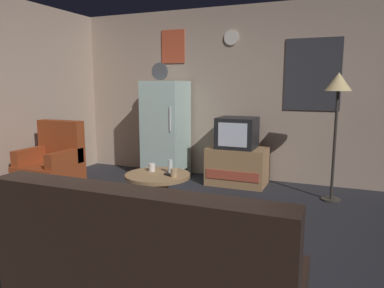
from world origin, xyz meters
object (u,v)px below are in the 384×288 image
(tv_stand, at_px, (237,166))
(standing_lamp, at_px, (338,92))
(remote_control, at_px, (170,175))
(mug_ceramic_tan, at_px, (174,173))
(fridge, at_px, (166,129))
(mug_ceramic_white, at_px, (152,167))
(couch, at_px, (152,279))
(wine_glass, at_px, (170,166))
(crt_tv, at_px, (237,133))
(armchair, at_px, (52,168))
(coffee_table, at_px, (158,194))

(tv_stand, xyz_separation_m, standing_lamp, (1.30, -0.27, 1.09))
(remote_control, bearing_deg, mug_ceramic_tan, 5.83)
(fridge, relative_size, standing_lamp, 1.11)
(mug_ceramic_white, xyz_separation_m, couch, (0.98, -1.80, -0.20))
(remote_control, bearing_deg, mug_ceramic_white, -179.04)
(wine_glass, height_order, remote_control, wine_glass)
(crt_tv, xyz_separation_m, standing_lamp, (1.31, -0.27, 0.60))
(remote_control, xyz_separation_m, couch, (0.70, -1.69, -0.17))
(wine_glass, relative_size, armchair, 0.16)
(coffee_table, bearing_deg, tv_stand, 72.78)
(coffee_table, xyz_separation_m, wine_glass, (0.11, 0.11, 0.31))
(fridge, bearing_deg, armchair, -127.27)
(mug_ceramic_tan, bearing_deg, tv_stand, 80.78)
(mug_ceramic_tan, relative_size, couch, 0.05)
(couch, bearing_deg, standing_lamp, 72.85)
(wine_glass, height_order, armchair, armchair)
(remote_control, relative_size, armchair, 0.16)
(tv_stand, relative_size, crt_tv, 1.56)
(coffee_table, distance_m, armchair, 1.74)
(wine_glass, distance_m, remote_control, 0.16)
(crt_tv, xyz_separation_m, wine_glass, (-0.37, -1.45, -0.22))
(mug_ceramic_tan, height_order, couch, couch)
(coffee_table, bearing_deg, crt_tv, 73.01)
(coffee_table, relative_size, couch, 0.42)
(crt_tv, relative_size, mug_ceramic_tan, 6.00)
(fridge, distance_m, crt_tv, 1.16)
(mug_ceramic_white, relative_size, couch, 0.05)
(tv_stand, height_order, remote_control, tv_stand)
(mug_ceramic_white, bearing_deg, armchair, 175.32)
(wine_glass, bearing_deg, fridge, 118.01)
(tv_stand, distance_m, coffee_table, 1.63)
(coffee_table, bearing_deg, mug_ceramic_white, 142.69)
(tv_stand, distance_m, mug_ceramic_white, 1.60)
(wine_glass, bearing_deg, mug_ceramic_tan, -52.25)
(mug_ceramic_white, height_order, remote_control, mug_ceramic_white)
(fridge, distance_m, couch, 3.67)
(armchair, bearing_deg, coffee_table, -7.38)
(coffee_table, distance_m, mug_ceramic_white, 0.32)
(standing_lamp, distance_m, mug_ceramic_white, 2.40)
(tv_stand, height_order, standing_lamp, standing_lamp)
(standing_lamp, distance_m, mug_ceramic_tan, 2.22)
(crt_tv, bearing_deg, fridge, 178.60)
(fridge, xyz_separation_m, coffee_table, (0.68, -1.58, -0.52))
(crt_tv, relative_size, remote_control, 3.60)
(standing_lamp, relative_size, armchair, 1.66)
(armchair, bearing_deg, fridge, 52.73)
(coffee_table, height_order, mug_ceramic_tan, mug_ceramic_tan)
(fridge, bearing_deg, remote_control, -62.34)
(tv_stand, distance_m, mug_ceramic_tan, 1.64)
(mug_ceramic_white, height_order, mug_ceramic_tan, same)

